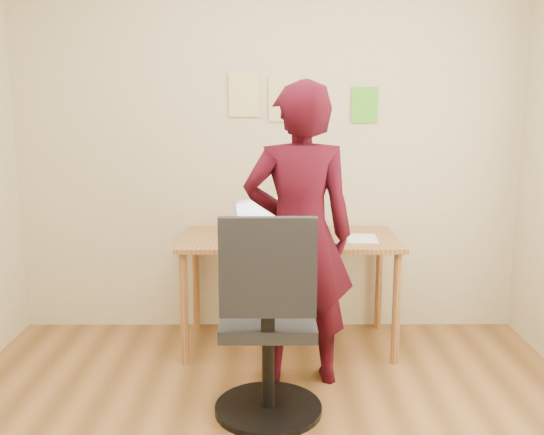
{
  "coord_description": "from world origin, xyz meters",
  "views": [
    {
      "loc": [
        0.01,
        -2.45,
        1.6
      ],
      "look_at": [
        0.02,
        0.95,
        0.95
      ],
      "focal_mm": 40.0,
      "sensor_mm": 36.0,
      "label": 1
    }
  ],
  "objects_px": {
    "office_chair": "(268,333)",
    "phone": "(337,243)",
    "desk": "(289,250)",
    "laptop": "(264,230)",
    "person": "(299,236)"
  },
  "relations": [
    {
      "from": "desk",
      "to": "office_chair",
      "type": "xyz_separation_m",
      "value": [
        -0.13,
        -0.96,
        -0.19
      ]
    },
    {
      "from": "laptop",
      "to": "office_chair",
      "type": "xyz_separation_m",
      "value": [
        0.03,
        -0.92,
        -0.33
      ]
    },
    {
      "from": "desk",
      "to": "laptop",
      "type": "relative_size",
      "value": 3.33
    },
    {
      "from": "laptop",
      "to": "person",
      "type": "relative_size",
      "value": 0.24
    },
    {
      "from": "office_chair",
      "to": "phone",
      "type": "bearing_deg",
      "value": 61.38
    },
    {
      "from": "phone",
      "to": "laptop",
      "type": "bearing_deg",
      "value": 146.41
    },
    {
      "from": "phone",
      "to": "office_chair",
      "type": "height_order",
      "value": "office_chair"
    },
    {
      "from": "desk",
      "to": "office_chair",
      "type": "bearing_deg",
      "value": -97.84
    },
    {
      "from": "phone",
      "to": "office_chair",
      "type": "distance_m",
      "value": 0.93
    },
    {
      "from": "laptop",
      "to": "office_chair",
      "type": "height_order",
      "value": "office_chair"
    },
    {
      "from": "desk",
      "to": "person",
      "type": "xyz_separation_m",
      "value": [
        0.04,
        -0.51,
        0.21
      ]
    },
    {
      "from": "desk",
      "to": "laptop",
      "type": "xyz_separation_m",
      "value": [
        -0.16,
        -0.04,
        0.14
      ]
    },
    {
      "from": "person",
      "to": "phone",
      "type": "bearing_deg",
      "value": -131.65
    },
    {
      "from": "desk",
      "to": "phone",
      "type": "xyz_separation_m",
      "value": [
        0.29,
        -0.19,
        0.09
      ]
    },
    {
      "from": "desk",
      "to": "office_chair",
      "type": "distance_m",
      "value": 0.99
    }
  ]
}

